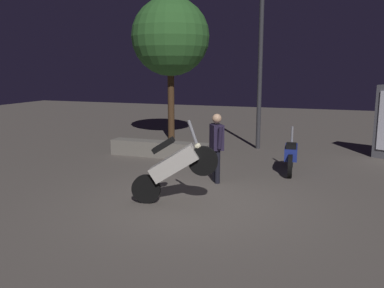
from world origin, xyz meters
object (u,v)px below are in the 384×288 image
person_rider_beside (217,142)px  streetlamp_near (261,41)px  motorcycle_white_foreground (174,166)px  motorcycle_blue_parked_left (291,155)px

person_rider_beside → streetlamp_near: size_ratio=0.29×
motorcycle_white_foreground → streetlamp_near: size_ratio=0.30×
motorcycle_blue_parked_left → streetlamp_near: size_ratio=0.31×
streetlamp_near → motorcycle_white_foreground: bearing=-94.3°
streetlamp_near → person_rider_beside: bearing=-91.7°
person_rider_beside → motorcycle_white_foreground: bearing=-134.7°
motorcycle_white_foreground → motorcycle_blue_parked_left: 3.75m
motorcycle_blue_parked_left → person_rider_beside: person_rider_beside is taller
motorcycle_white_foreground → motorcycle_blue_parked_left: size_ratio=0.99×
streetlamp_near → motorcycle_blue_parked_left: bearing=-64.0°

